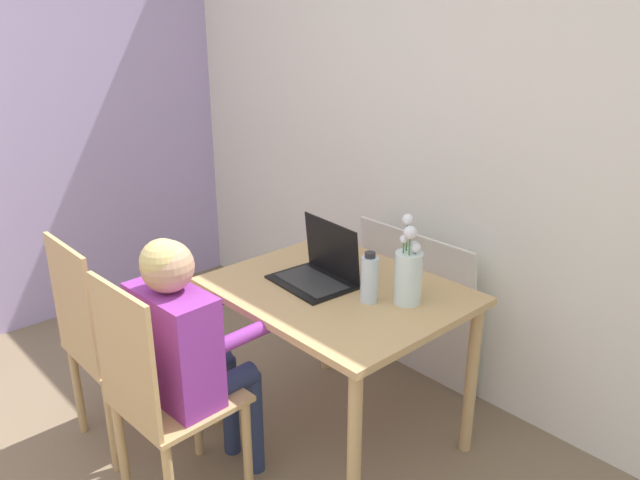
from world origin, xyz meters
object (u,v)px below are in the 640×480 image
laptop (320,268)px  flower_vase (408,272)px  person_seated (185,339)px  chair_spare (108,343)px  water_bottle (369,279)px  chair_occupied (161,397)px

laptop → flower_vase: 0.40m
person_seated → laptop: 0.64m
chair_spare → laptop: 0.94m
chair_spare → water_bottle: bearing=-136.9°
laptop → flower_vase: flower_vase is taller
chair_spare → laptop: laptop is taller
chair_occupied → flower_vase: bearing=-117.9°
water_bottle → chair_occupied: bearing=-111.5°
water_bottle → laptop: bearing=-177.2°
person_seated → laptop: (0.04, 0.63, 0.11)m
chair_occupied → laptop: 0.80m
flower_vase → water_bottle: 0.15m
water_bottle → flower_vase: bearing=42.8°
flower_vase → water_bottle: flower_vase is taller
person_seated → laptop: size_ratio=3.05×
chair_spare → laptop: bearing=-125.7°
chair_spare → water_bottle: size_ratio=4.72×
chair_occupied → flower_vase: 1.02m
person_seated → flower_vase: size_ratio=3.05×
chair_spare → flower_vase: (0.90, 0.83, 0.36)m
laptop → chair_occupied: bearing=-87.9°
chair_spare → chair_occupied: bearing=177.3°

